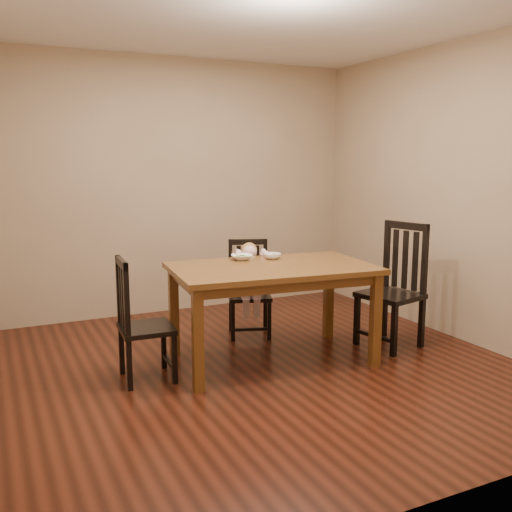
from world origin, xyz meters
name	(u,v)px	position (x,y,z in m)	size (l,w,h in m)	color
room	(259,199)	(0.00, 0.00, 1.35)	(4.01, 4.01, 2.71)	#42190E
dining_table	(272,277)	(0.17, 0.10, 0.71)	(1.69, 1.12, 0.80)	#533313
chair_child	(249,290)	(0.31, 0.84, 0.43)	(0.49, 0.48, 0.90)	black
chair_left	(140,322)	(-0.91, 0.16, 0.45)	(0.41, 0.43, 0.94)	black
chair_right	(394,287)	(1.33, -0.01, 0.53)	(0.55, 0.56, 1.10)	black
toddler	(249,279)	(0.29, 0.80, 0.54)	(0.26, 0.33, 0.45)	silver
bowl_peas	(242,257)	(0.05, 0.44, 0.82)	(0.18, 0.18, 0.04)	white
bowl_veg	(272,256)	(0.31, 0.38, 0.83)	(0.15, 0.15, 0.05)	white
fork	(238,255)	(0.01, 0.43, 0.85)	(0.09, 0.10, 0.05)	silver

